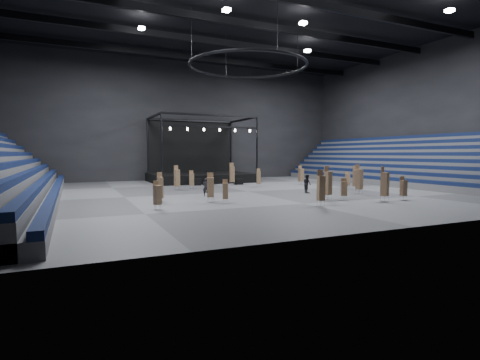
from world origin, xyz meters
name	(u,v)px	position (x,y,z in m)	size (l,w,h in m)	color
floor	(248,192)	(0.00, 0.00, 0.00)	(50.00, 50.00, 0.00)	#575759
ceiling	(248,16)	(0.00, 0.00, 18.00)	(50.00, 42.00, 0.20)	black
wall_back	(189,121)	(0.00, 21.00, 9.00)	(50.00, 0.20, 18.00)	black
wall_front	(420,57)	(0.00, -21.00, 9.00)	(50.00, 0.20, 18.00)	black
wall_right	(420,115)	(25.00, 0.00, 9.00)	(0.20, 42.00, 18.00)	black
bleachers_right	(407,171)	(22.94, 0.00, 1.73)	(7.20, 40.00, 6.40)	#535456
stage	(199,171)	(0.00, 16.24, 1.45)	(14.00, 10.00, 9.20)	black
truss_ring	(248,66)	(0.00, 0.00, 13.00)	(12.30, 12.30, 5.15)	black
roof_girders	(248,24)	(0.00, 0.00, 17.20)	(49.00, 30.35, 0.70)	black
floodlights	(267,17)	(0.00, -4.00, 16.60)	(28.60, 16.60, 0.25)	white
flight_case_left	(196,182)	(-2.61, 9.72, 0.44)	(1.31, 0.66, 0.87)	black
flight_case_mid	(210,182)	(-0.79, 9.67, 0.36)	(1.07, 0.54, 0.71)	black
flight_case_right	(239,182)	(2.76, 8.54, 0.38)	(1.13, 0.56, 0.75)	black
chair_stack_0	(210,187)	(-6.56, -6.68, 1.29)	(0.68, 0.68, 2.43)	silver
chair_stack_1	(259,177)	(3.65, 4.64, 1.15)	(0.55, 0.55, 2.21)	silver
chair_stack_2	(177,178)	(-6.43, 4.41, 1.40)	(0.60, 0.60, 2.72)	silver
chair_stack_3	(160,187)	(-10.32, -5.10, 1.26)	(0.45, 0.45, 2.48)	silver
chair_stack_4	(347,179)	(12.07, -1.33, 1.04)	(0.51, 0.51, 1.94)	silver
chair_stack_5	(225,191)	(-5.67, -7.71, 1.03)	(0.53, 0.53, 1.93)	silver
chair_stack_6	(301,175)	(10.12, 5.29, 1.30)	(0.56, 0.56, 2.45)	silver
chair_stack_7	(344,188)	(4.45, -9.88, 1.01)	(0.58, 0.58, 1.88)	silver
chair_stack_8	(403,187)	(9.09, -11.99, 1.08)	(0.46, 0.46, 2.03)	silver
chair_stack_9	(359,179)	(9.21, -6.42, 1.50)	(0.63, 0.63, 2.94)	silver
chair_stack_10	(356,178)	(11.28, -3.64, 1.40)	(0.57, 0.57, 2.69)	silver
chair_stack_11	(232,174)	(1.50, 7.74, 1.47)	(0.62, 0.62, 2.85)	silver
chair_stack_12	(385,183)	(6.93, -11.99, 1.49)	(0.72, 0.72, 2.92)	silver
chair_stack_13	(192,179)	(-4.57, 5.09, 1.12)	(0.53, 0.53, 2.10)	silver
chair_stack_14	(157,194)	(-11.35, -8.92, 1.09)	(0.58, 0.58, 2.07)	silver
chair_stack_15	(321,187)	(0.47, -11.99, 1.40)	(0.57, 0.57, 2.76)	silver
chair_stack_16	(328,183)	(3.41, -9.02, 1.47)	(0.58, 0.58, 2.90)	silver
man_center	(206,187)	(-5.46, -2.37, 0.86)	(0.63, 0.41, 1.72)	black
crew_member	(307,184)	(5.07, -3.46, 0.93)	(0.90, 0.70, 1.86)	black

